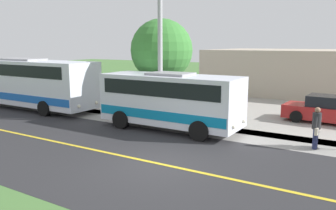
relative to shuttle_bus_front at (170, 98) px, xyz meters
The scene contains 12 objects.
ground_plane 5.26m from the shuttle_bus_front, 26.66° to the left, with size 120.00×120.00×0.00m, color #477238.
road_surface 5.26m from the shuttle_bus_front, 26.66° to the left, with size 8.00×100.00×0.01m, color #28282B.
sidewalk 2.82m from the shuttle_bus_front, 107.36° to the left, with size 2.40×100.00×0.01m, color gray.
parking_lot_surface 9.62m from the shuttle_bus_front, 146.38° to the left, with size 14.00×36.00×0.01m, color #9E9991.
road_centre_line 5.26m from the shuttle_bus_front, 26.66° to the left, with size 0.16×100.00×0.00m, color gold.
shuttle_bus_front is the anchor object (origin of this frame).
transit_bus_rear 11.43m from the shuttle_bus_front, 90.38° to the right, with size 2.79×11.76×3.21m.
pedestrian_with_bags 6.65m from the shuttle_bus_front, 92.20° to the left, with size 0.72×0.34×1.69m.
street_light_pole 3.31m from the shuttle_bus_front, 113.21° to the right, with size 1.97×0.24×8.56m.
parked_car_near 8.55m from the shuttle_bus_front, 130.27° to the left, with size 2.24×4.51×1.45m.
tree_curbside 4.35m from the shuttle_bus_front, 141.11° to the right, with size 3.62×3.62×5.59m.
commercial_building 17.72m from the shuttle_bus_front, 162.54° to the left, with size 10.00×19.23×3.64m, color #B7A893.
Camera 1 is at (9.63, 6.16, 4.16)m, focal length 36.61 mm.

